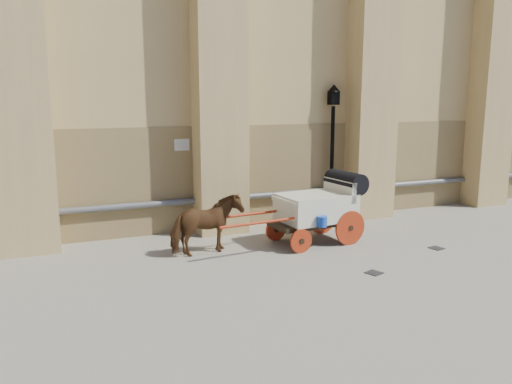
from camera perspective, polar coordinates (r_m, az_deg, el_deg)
name	(u,v)px	position (r m, az deg, el deg)	size (l,w,h in m)	color
ground	(313,265)	(11.64, 6.54, -8.26)	(90.00, 90.00, 0.00)	gray
horse	(206,225)	(12.19, -5.69, -3.78)	(0.79, 1.74, 1.47)	#593518
carriage	(321,205)	(13.27, 7.39, -1.50)	(4.28, 1.61, 1.84)	black
street_lamp	(332,148)	(15.68, 8.70, 4.95)	(0.39, 0.39, 4.20)	black
drain_grate_near	(374,273)	(11.34, 13.33, -8.98)	(0.32, 0.32, 0.01)	black
drain_grate_far	(436,248)	(13.59, 19.92, -6.05)	(0.32, 0.32, 0.01)	black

